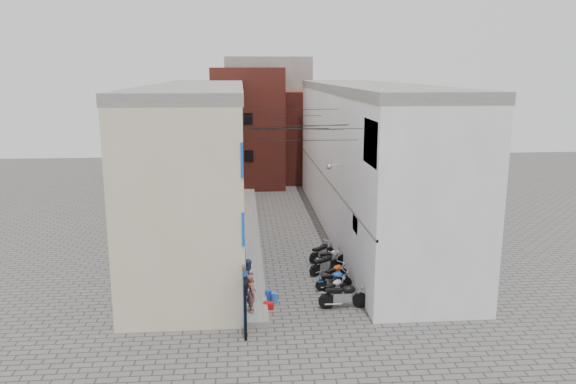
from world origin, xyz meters
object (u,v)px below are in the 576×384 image
object	(u,v)px
motorcycle_e	(324,263)
water_jug_near	(275,298)
motorcycle_a	(343,295)
red_crate	(268,306)
motorcycle_d	(335,272)
water_jug_far	(268,295)
motorcycle_b	(334,288)
motorcycle_g	(322,251)
person_a	(251,293)
person_b	(249,278)
motorcycle_f	(332,257)
motorcycle_c	(334,279)

from	to	relation	value
motorcycle_e	water_jug_near	xyz separation A→B (m)	(-2.66, -3.37, -0.32)
motorcycle_a	red_crate	xyz separation A→B (m)	(-3.13, 0.21, -0.47)
motorcycle_d	water_jug_far	world-z (taller)	motorcycle_d
motorcycle_b	motorcycle_g	xyz separation A→B (m)	(0.15, 5.04, 0.04)
water_jug_near	red_crate	bearing A→B (deg)	-116.41
motorcycle_a	motorcycle_g	world-z (taller)	motorcycle_a
person_a	red_crate	world-z (taller)	person_a
motorcycle_d	person_b	size ratio (longest dim) A/B	1.02
motorcycle_a	motorcycle_b	size ratio (longest dim) A/B	1.22
water_jug_near	red_crate	xyz separation A→B (m)	(-0.29, -0.58, -0.09)
water_jug_far	red_crate	distance (m)	0.89
motorcycle_b	motorcycle_e	bearing A→B (deg)	137.90
motorcycle_e	motorcycle_f	bearing A→B (deg)	116.45
person_a	motorcycle_e	bearing A→B (deg)	-43.60
motorcycle_a	person_a	xyz separation A→B (m)	(-3.85, -0.59, 0.44)
motorcycle_d	motorcycle_g	size ratio (longest dim) A/B	0.93
motorcycle_e	water_jug_near	bearing A→B (deg)	-73.32
water_jug_far	red_crate	size ratio (longest dim) A/B	1.07
person_a	water_jug_far	xyz separation A→B (m)	(0.75, 1.69, -0.82)
motorcycle_a	motorcycle_g	size ratio (longest dim) A/B	1.13
motorcycle_a	motorcycle_c	world-z (taller)	motorcycle_a
motorcycle_a	red_crate	bearing A→B (deg)	-93.18
motorcycle_c	motorcycle_b	bearing A→B (deg)	-18.68
water_jug_near	motorcycle_c	bearing A→B (deg)	24.64
person_b	water_jug_near	xyz separation A→B (m)	(1.09, -0.19, -0.87)
person_a	person_b	distance (m)	1.58
red_crate	person_b	bearing A→B (deg)	135.99
motorcycle_a	motorcycle_f	bearing A→B (deg)	177.10
motorcycle_d	person_a	xyz separation A→B (m)	(-3.97, -3.51, 0.54)
motorcycle_d	person_a	world-z (taller)	person_a
motorcycle_d	motorcycle_g	xyz separation A→B (m)	(-0.17, 3.17, 0.04)
motorcycle_f	motorcycle_b	bearing A→B (deg)	-21.83
motorcycle_d	red_crate	distance (m)	4.25
person_b	red_crate	size ratio (longest dim) A/B	3.91
motorcycle_c	water_jug_far	bearing A→B (deg)	-82.99
motorcycle_c	motorcycle_d	bearing A→B (deg)	157.10
motorcycle_c	water_jug_near	bearing A→B (deg)	-76.08
motorcycle_d	motorcycle_c	bearing A→B (deg)	-51.78
motorcycle_d	motorcycle_f	xyz separation A→B (m)	(0.20, 2.17, 0.02)
motorcycle_d	motorcycle_f	bearing A→B (deg)	135.14
motorcycle_d	motorcycle_e	bearing A→B (deg)	154.15
motorcycle_b	motorcycle_g	size ratio (longest dim) A/B	0.93
motorcycle_c	motorcycle_d	distance (m)	0.87
person_a	water_jug_far	world-z (taller)	person_a
motorcycle_b	motorcycle_e	distance (m)	3.11
person_b	water_jug_far	world-z (taller)	person_b
water_jug_near	motorcycle_f	bearing A→B (deg)	53.67
motorcycle_b	water_jug_far	bearing A→B (deg)	-132.61
motorcycle_a	motorcycle_b	distance (m)	1.07
person_b	water_jug_near	distance (m)	1.41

